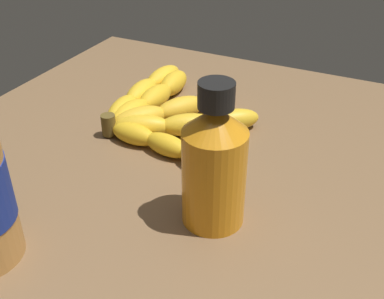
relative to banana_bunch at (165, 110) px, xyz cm
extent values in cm
cube|color=brown|center=(12.15, -12.25, -3.59)|extent=(80.13, 79.52, 3.89)
ellipsoid|color=gold|center=(-0.50, -7.78, -0.20)|extent=(6.87, 3.11, 2.88)
ellipsoid|color=gold|center=(4.88, -8.30, -0.20)|extent=(7.14, 3.90, 2.88)
ellipsoid|color=gold|center=(10.16, -9.46, -0.20)|extent=(7.30, 4.62, 2.88)
ellipsoid|color=yellow|center=(-0.46, -5.63, -0.04)|extent=(8.60, 6.31, 3.22)
ellipsoid|color=yellow|center=(5.10, -2.51, -0.04)|extent=(8.44, 7.09, 3.22)
ellipsoid|color=yellow|center=(10.15, 1.38, -0.04)|extent=(8.10, 7.72, 3.22)
ellipsoid|color=gold|center=(-1.76, -3.96, 0.06)|extent=(7.67, 8.38, 3.40)
ellipsoid|color=gold|center=(1.98, 1.25, 0.06)|extent=(7.18, 8.59, 3.40)
ellipsoid|color=gold|center=(5.12, 6.83, 0.06)|extent=(6.59, 8.70, 3.40)
ellipsoid|color=gold|center=(-3.91, -3.20, 0.06)|extent=(4.68, 7.99, 3.41)
ellipsoid|color=gold|center=(-3.18, 2.74, 0.06)|extent=(3.88, 7.70, 3.41)
ellipsoid|color=gold|center=(-3.14, 8.74, 0.06)|extent=(3.78, 7.66, 3.41)
ellipsoid|color=yellow|center=(-5.45, -2.93, 0.04)|extent=(4.59, 8.57, 3.36)
ellipsoid|color=yellow|center=(-6.04, 3.55, 0.04)|extent=(3.55, 8.23, 3.36)
ellipsoid|color=yellow|center=(-5.76, 10.04, 0.04)|extent=(4.23, 8.47, 3.36)
cylinder|color=brown|center=(-4.70, -7.63, 0.16)|extent=(2.00, 2.00, 3.00)
cylinder|color=orange|center=(15.44, -17.39, 3.80)|extent=(6.74, 6.74, 10.90)
cone|color=orange|center=(15.44, -17.39, 10.62)|extent=(6.74, 6.74, 2.74)
cylinder|color=black|center=(15.44, -17.39, 13.26)|extent=(3.58, 3.58, 2.55)
camera|label=1|loc=(30.95, -54.60, 32.81)|focal=44.71mm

